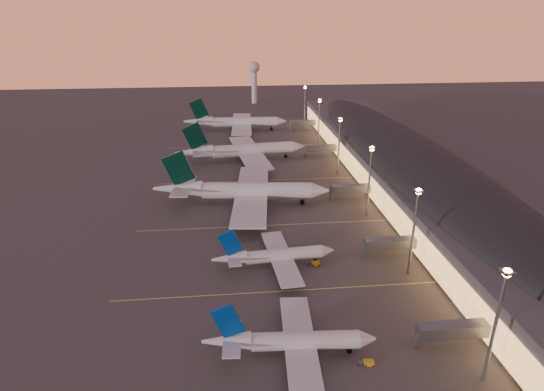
{
  "coord_description": "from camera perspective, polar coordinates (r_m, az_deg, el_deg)",
  "views": [
    {
      "loc": [
        -13.52,
        -105.9,
        68.86
      ],
      "look_at": [
        2.0,
        45.0,
        7.0
      ],
      "focal_mm": 30.0,
      "sensor_mm": 36.0,
      "label": 1
    }
  ],
  "objects": [
    {
      "name": "light_masts",
      "position": [
        185.18,
        9.93,
        5.76
      ],
      "size": [
        2.2,
        217.2,
        25.9
      ],
      "color": "slate",
      "rests_on": "ground"
    },
    {
      "name": "radar_tower",
      "position": [
        369.65,
        -2.25,
        14.87
      ],
      "size": [
        9.0,
        9.0,
        32.5
      ],
      "color": "silver",
      "rests_on": "ground"
    },
    {
      "name": "baggage_tug_b",
      "position": [
        103.32,
        11.83,
        -19.87
      ],
      "size": [
        3.29,
        1.62,
        0.95
      ],
      "rotation": [
        0.0,
        0.0,
        -0.09
      ],
      "color": "gold",
      "rests_on": "ground"
    },
    {
      "name": "airliner_narrow_south",
      "position": [
        101.79,
        2.27,
        -17.81
      ],
      "size": [
        37.43,
        33.47,
        13.37
      ],
      "rotation": [
        0.0,
        0.0,
        -0.06
      ],
      "color": "silver",
      "rests_on": "ground"
    },
    {
      "name": "airliner_narrow_north",
      "position": [
        132.05,
        0.26,
        -7.57
      ],
      "size": [
        35.9,
        32.18,
        12.82
      ],
      "rotation": [
        0.0,
        0.0,
        0.08
      ],
      "color": "silver",
      "rests_on": "ground"
    },
    {
      "name": "lane_markings",
      "position": [
        161.89,
        -0.52,
        -2.98
      ],
      "size": [
        90.0,
        180.36,
        0.0
      ],
      "color": "#D8C659",
      "rests_on": "ground"
    },
    {
      "name": "ground",
      "position": [
        127.04,
        1.2,
        -10.64
      ],
      "size": [
        700.0,
        700.0,
        0.0
      ],
      "primitive_type": "plane",
      "color": "#3D3B38"
    },
    {
      "name": "baggage_tug_a",
      "position": [
        107.14,
        7.85,
        -17.66
      ],
      "size": [
        4.52,
        3.26,
        1.26
      ],
      "rotation": [
        0.0,
        0.0,
        -0.42
      ],
      "color": "gold",
      "rests_on": "ground"
    },
    {
      "name": "airliner_wide_near",
      "position": [
        172.56,
        -3.84,
        0.59
      ],
      "size": [
        66.84,
        61.22,
        21.38
      ],
      "rotation": [
        0.0,
        0.0,
        -0.1
      ],
      "color": "silver",
      "rests_on": "ground"
    },
    {
      "name": "airliner_wide_mid",
      "position": [
        224.0,
        -3.79,
        5.65
      ],
      "size": [
        64.29,
        59.06,
        20.58
      ],
      "rotation": [
        0.0,
        0.0,
        0.13
      ],
      "color": "silver",
      "rests_on": "ground"
    },
    {
      "name": "baggage_tug_c",
      "position": [
        134.37,
        5.28,
        -8.5
      ],
      "size": [
        3.66,
        1.67,
        1.08
      ],
      "rotation": [
        0.0,
        0.0,
        -0.01
      ],
      "color": "gold",
      "rests_on": "ground"
    },
    {
      "name": "airliner_wide_far",
      "position": [
        283.79,
        -4.56,
        9.16
      ],
      "size": [
        63.29,
        57.62,
        20.27
      ],
      "rotation": [
        0.0,
        0.0,
        -0.04
      ],
      "color": "silver",
      "rests_on": "ground"
    },
    {
      "name": "terminal_building",
      "position": [
        202.74,
        16.29,
        4.04
      ],
      "size": [
        56.35,
        255.0,
        17.46
      ],
      "color": "#46474B",
      "rests_on": "ground"
    }
  ]
}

